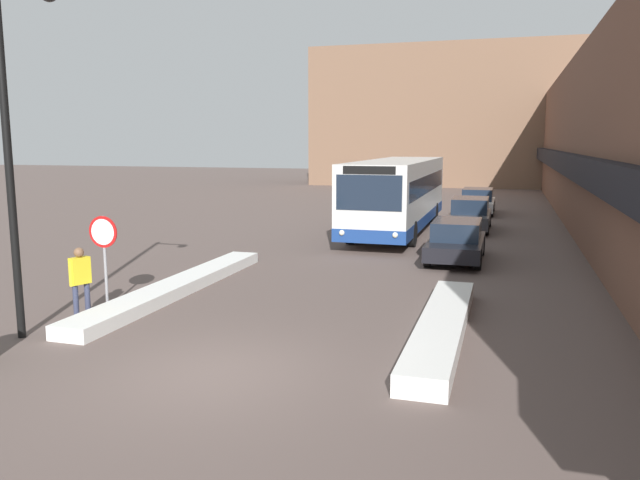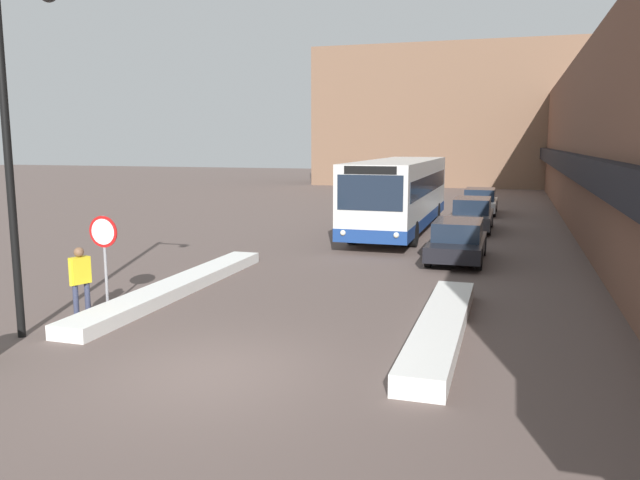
% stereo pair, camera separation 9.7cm
% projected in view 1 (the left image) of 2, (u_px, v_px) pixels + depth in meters
% --- Properties ---
extents(ground_plane, '(160.00, 160.00, 0.00)m').
position_uv_depth(ground_plane, '(213.00, 374.00, 10.86)').
color(ground_plane, brown).
extents(building_row_right, '(5.50, 60.00, 7.99)m').
position_uv_depth(building_row_right, '(622.00, 142.00, 30.11)').
color(building_row_right, brown).
rests_on(building_row_right, ground_plane).
extents(building_backdrop_far, '(26.00, 8.00, 12.46)m').
position_uv_depth(building_backdrop_far, '(456.00, 117.00, 57.17)').
color(building_backdrop_far, brown).
rests_on(building_backdrop_far, ground_plane).
extents(snow_bank_left, '(0.90, 9.04, 0.32)m').
position_uv_depth(snow_bank_left, '(178.00, 286.00, 16.76)').
color(snow_bank_left, silver).
rests_on(snow_bank_left, ground_plane).
extents(snow_bank_right, '(0.90, 6.99, 0.39)m').
position_uv_depth(snow_bank_right, '(442.00, 327.00, 12.98)').
color(snow_bank_right, silver).
rests_on(snow_bank_right, ground_plane).
extents(city_bus, '(2.72, 12.18, 3.20)m').
position_uv_depth(city_bus, '(398.00, 193.00, 27.58)').
color(city_bus, silver).
rests_on(city_bus, ground_plane).
extents(parked_car_front, '(1.80, 4.28, 1.38)m').
position_uv_depth(parked_car_front, '(456.00, 240.00, 21.09)').
color(parked_car_front, black).
rests_on(parked_car_front, ground_plane).
extents(parked_car_middle, '(1.80, 4.49, 1.48)m').
position_uv_depth(parked_car_middle, '(470.00, 214.00, 28.38)').
color(parked_car_middle, '#38383D').
rests_on(parked_car_middle, ground_plane).
extents(parked_car_back, '(1.85, 4.34, 1.41)m').
position_uv_depth(parked_car_back, '(477.00, 201.00, 34.97)').
color(parked_car_back, silver).
rests_on(parked_car_back, ground_plane).
extents(stop_sign, '(0.76, 0.08, 2.26)m').
position_uv_depth(stop_sign, '(104.00, 242.00, 14.85)').
color(stop_sign, gray).
rests_on(stop_sign, ground_plane).
extents(street_lamp, '(1.46, 0.36, 7.04)m').
position_uv_depth(street_lamp, '(17.00, 126.00, 12.15)').
color(street_lamp, black).
rests_on(street_lamp, ground_plane).
extents(pedestrian, '(0.35, 0.51, 1.65)m').
position_uv_depth(pedestrian, '(80.00, 276.00, 14.11)').
color(pedestrian, '#333851').
rests_on(pedestrian, ground_plane).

